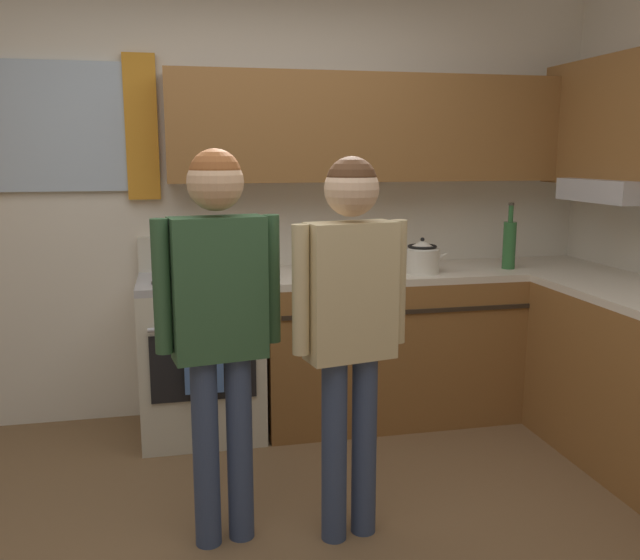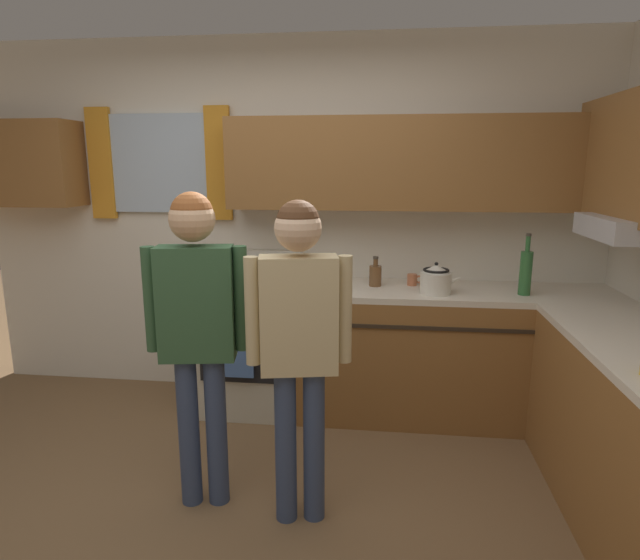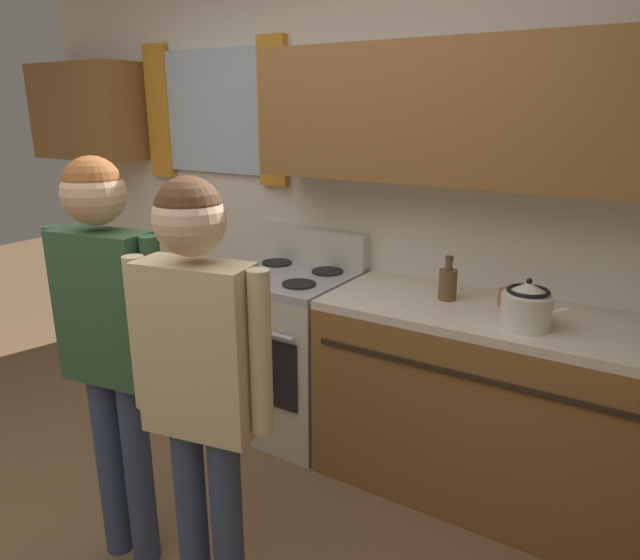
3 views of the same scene
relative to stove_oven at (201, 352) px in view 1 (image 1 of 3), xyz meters
The scene contains 9 objects.
back_wall_unit 1.06m from the stove_oven, 46.68° to the left, with size 4.60×0.42×2.60m.
kitchen_counter_run 1.80m from the stove_oven, 15.65° to the right, with size 2.12×2.23×0.90m.
stove_oven is the anchor object (origin of this frame).
bottle_squat_brown 1.01m from the stove_oven, ahead, with size 0.08×0.08×0.21m.
bottle_wine_green 1.92m from the stove_oven, ahead, with size 0.08×0.08×0.39m.
cup_terracotta 1.23m from the stove_oven, ahead, with size 0.11×0.07×0.08m.
stovetop_kettle 1.38m from the stove_oven, ahead, with size 0.27×0.20×0.21m.
adult_left 1.28m from the stove_oven, 88.19° to the right, with size 0.49×0.22×1.60m.
adult_in_plaid 1.45m from the stove_oven, 66.13° to the right, with size 0.48×0.22×1.57m.
Camera 1 is at (-0.29, -2.19, 1.57)m, focal length 37.67 mm.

